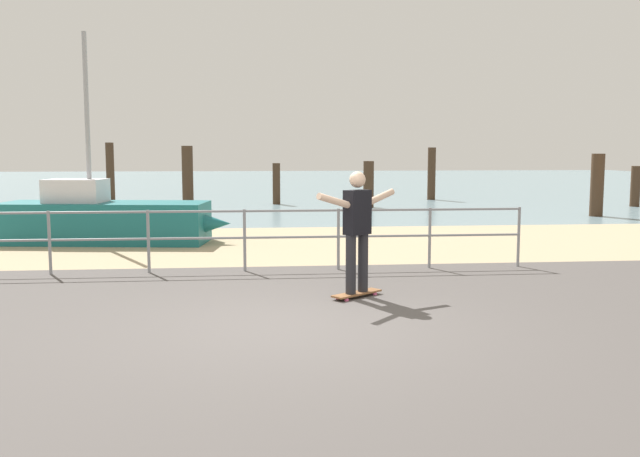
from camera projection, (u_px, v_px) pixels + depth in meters
ground_plane at (305, 351)px, 6.92m from camera, size 24.00×10.00×0.04m
beach_strip at (277, 244)px, 14.83m from camera, size 24.00×6.00×0.04m
sea_surface at (261, 183)px, 42.52m from camera, size 72.00×50.00×0.04m
railing_fence at (197, 231)px, 11.25m from camera, size 10.99×0.05×1.05m
sailboat at (112, 220)px, 14.84m from camera, size 5.05×1.98×4.51m
skateboard at (357, 294)px, 9.36m from camera, size 0.76×0.65×0.08m
skateboarder at (357, 225)px, 9.25m from camera, size 1.20×0.95×1.65m
groyne_post_0 at (110, 173)px, 26.54m from camera, size 0.31×0.31×2.32m
groyne_post_1 at (188, 177)px, 24.39m from camera, size 0.39×0.39×2.18m
groyne_post_2 at (276, 184)px, 25.53m from camera, size 0.28×0.28×1.55m
groyne_post_3 at (369, 185)px, 24.13m from camera, size 0.37×0.37×1.64m
groyne_post_4 at (432, 174)px, 27.87m from camera, size 0.32×0.32×2.14m
groyne_post_5 at (597, 185)px, 20.84m from camera, size 0.39×0.39×1.92m
groyne_post_6 at (635, 187)px, 24.48m from camera, size 0.33×0.33×1.46m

